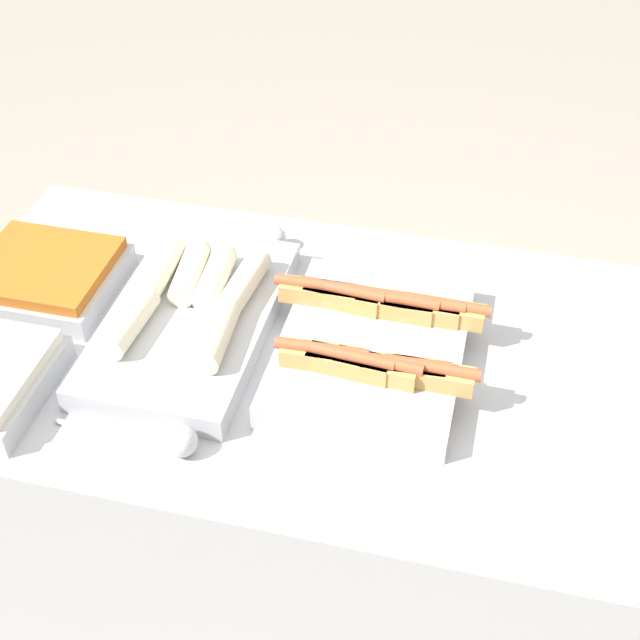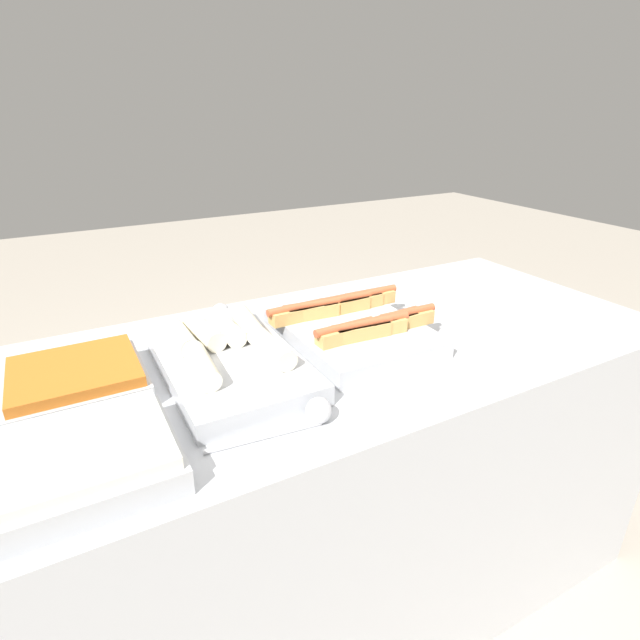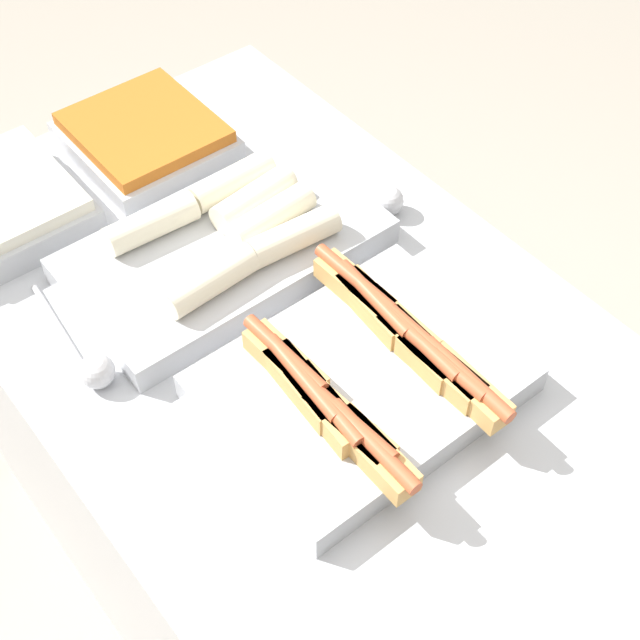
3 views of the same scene
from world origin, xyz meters
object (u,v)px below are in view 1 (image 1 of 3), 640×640
at_px(tray_wraps, 191,314).
at_px(serving_spoon_near, 173,441).
at_px(tray_side_back, 45,277).
at_px(serving_spoon_far, 268,239).
at_px(tray_hotdogs, 374,344).

height_order(tray_wraps, serving_spoon_near, tray_wraps).
xyz_separation_m(tray_side_back, serving_spoon_far, (0.40, 0.25, -0.01)).
bearing_deg(serving_spoon_far, tray_hotdogs, -45.40).
bearing_deg(tray_wraps, tray_side_back, 172.84).
xyz_separation_m(tray_side_back, serving_spoon_near, (0.41, -0.35, -0.01)).
bearing_deg(tray_wraps, serving_spoon_near, -75.75).
xyz_separation_m(tray_wraps, serving_spoon_near, (0.08, -0.30, -0.01)).
distance_m(tray_side_back, serving_spoon_near, 0.54).
distance_m(tray_hotdogs, tray_side_back, 0.69).
height_order(tray_hotdogs, tray_wraps, tray_wraps).
height_order(tray_side_back, serving_spoon_near, tray_side_back).
height_order(tray_side_back, serving_spoon_far, tray_side_back).
bearing_deg(tray_side_back, tray_hotdogs, -3.75).
xyz_separation_m(tray_hotdogs, tray_side_back, (-0.69, 0.05, -0.00)).
bearing_deg(tray_side_back, serving_spoon_near, -40.30).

